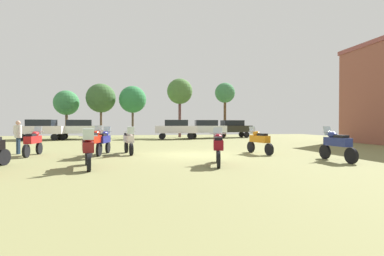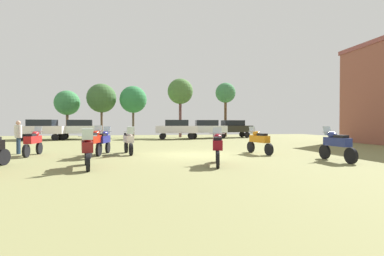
# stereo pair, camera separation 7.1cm
# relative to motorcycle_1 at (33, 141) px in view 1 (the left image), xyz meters

# --- Properties ---
(ground_plane) EXTENTS (44.00, 52.00, 0.02)m
(ground_plane) POSITION_rel_motorcycle_1_xyz_m (7.91, -0.90, -0.73)
(ground_plane) COLOR olive
(motorcycle_1) EXTENTS (0.62, 2.15, 1.46)m
(motorcycle_1) POSITION_rel_motorcycle_1_xyz_m (0.00, 0.00, 0.00)
(motorcycle_1) COLOR black
(motorcycle_1) RESTS_ON ground
(motorcycle_2) EXTENTS (0.68, 2.18, 1.45)m
(motorcycle_2) POSITION_rel_motorcycle_1_xyz_m (3.39, -0.05, -0.00)
(motorcycle_2) COLOR black
(motorcycle_2) RESTS_ON ground
(motorcycle_3) EXTENTS (0.66, 2.15, 1.51)m
(motorcycle_3) POSITION_rel_motorcycle_1_xyz_m (3.11, -1.19, 0.02)
(motorcycle_3) COLOR black
(motorcycle_3) RESTS_ON ground
(motorcycle_4) EXTENTS (0.62, 2.22, 1.48)m
(motorcycle_4) POSITION_rel_motorcycle_1_xyz_m (13.53, -4.45, 0.01)
(motorcycle_4) COLOR black
(motorcycle_4) RESTS_ON ground
(motorcycle_5) EXTENTS (0.77, 2.14, 1.45)m
(motorcycle_5) POSITION_rel_motorcycle_1_xyz_m (8.25, -4.60, -0.00)
(motorcycle_5) COLOR black
(motorcycle_5) RESTS_ON ground
(motorcycle_6) EXTENTS (0.73, 2.05, 1.46)m
(motorcycle_6) POSITION_rel_motorcycle_1_xyz_m (4.65, -0.04, -0.00)
(motorcycle_6) COLOR black
(motorcycle_6) RESTS_ON ground
(motorcycle_9) EXTENTS (0.73, 2.21, 1.45)m
(motorcycle_9) POSITION_rel_motorcycle_1_xyz_m (11.48, -1.10, -0.00)
(motorcycle_9) COLOR black
(motorcycle_9) RESTS_ON ground
(motorcycle_10) EXTENTS (0.75, 2.22, 1.44)m
(motorcycle_10) POSITION_rel_motorcycle_1_xyz_m (3.42, -4.53, -0.01)
(motorcycle_10) COLOR black
(motorcycle_10) RESTS_ON ground
(car_1) EXTENTS (4.40, 2.05, 2.00)m
(car_1) POSITION_rel_motorcycle_1_xyz_m (15.64, 15.96, 0.45)
(car_1) COLOR black
(car_1) RESTS_ON ground
(car_2) EXTENTS (4.44, 2.17, 2.00)m
(car_2) POSITION_rel_motorcycle_1_xyz_m (-4.23, 14.08, 0.45)
(car_2) COLOR black
(car_2) RESTS_ON ground
(car_3) EXTENTS (4.42, 2.10, 2.00)m
(car_3) POSITION_rel_motorcycle_1_xyz_m (12.28, 14.86, 0.45)
(car_3) COLOR black
(car_3) RESTS_ON ground
(car_4) EXTENTS (4.49, 2.32, 2.00)m
(car_4) POSITION_rel_motorcycle_1_xyz_m (8.88, 13.87, 0.45)
(car_4) COLOR black
(car_4) RESTS_ON ground
(car_5) EXTENTS (4.51, 2.37, 2.00)m
(car_5) POSITION_rel_motorcycle_1_xyz_m (-0.95, 14.99, 0.45)
(car_5) COLOR black
(car_5) RESTS_ON ground
(person_1) EXTENTS (0.36, 0.36, 1.77)m
(person_1) POSITION_rel_motorcycle_1_xyz_m (-1.08, 1.00, 0.32)
(person_1) COLOR #20364F
(person_1) RESTS_ON ground
(tree_1) EXTENTS (3.01, 3.01, 6.96)m
(tree_1) POSITION_rel_motorcycle_1_xyz_m (9.76, 17.84, 4.68)
(tree_1) COLOR brown
(tree_1) RESTS_ON ground
(tree_2) EXTENTS (2.79, 2.79, 5.38)m
(tree_2) POSITION_rel_motorcycle_1_xyz_m (-3.08, 18.61, 3.23)
(tree_2) COLOR brown
(tree_2) RESTS_ON ground
(tree_3) EXTENTS (3.11, 3.11, 5.98)m
(tree_3) POSITION_rel_motorcycle_1_xyz_m (4.28, 18.07, 3.69)
(tree_3) COLOR brown
(tree_3) RESTS_ON ground
(tree_4) EXTENTS (3.32, 3.32, 6.21)m
(tree_4) POSITION_rel_motorcycle_1_xyz_m (0.70, 18.40, 3.81)
(tree_4) COLOR brown
(tree_4) RESTS_ON ground
(tree_5) EXTENTS (2.50, 2.50, 6.72)m
(tree_5) POSITION_rel_motorcycle_1_xyz_m (15.54, 18.54, 4.65)
(tree_5) COLOR brown
(tree_5) RESTS_ON ground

